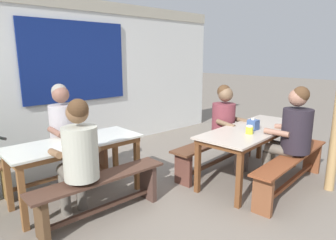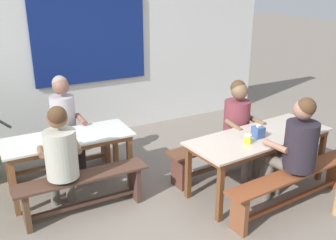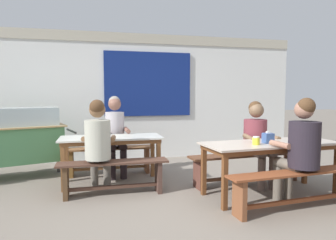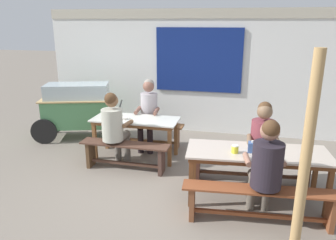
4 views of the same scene
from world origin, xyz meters
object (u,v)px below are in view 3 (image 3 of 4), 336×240
condiment_jar (256,141)px  soup_bowl (100,137)px  bench_near_back (247,163)px  person_near_front (301,145)px  bench_near_front (300,184)px  person_right_near_table (257,136)px  bench_far_front (114,173)px  bench_far_back (110,156)px  dining_table_near (271,148)px  tissue_box (268,138)px  person_center_facing (115,130)px  person_left_back_turned (98,140)px  food_cart (15,137)px  dining_table_far (111,142)px

condiment_jar → soup_bowl: (-1.94, 1.10, -0.03)m
bench_near_back → person_near_front: person_near_front is taller
bench_near_front → person_near_front: size_ratio=1.42×
person_right_near_table → person_near_front: bearing=-90.1°
person_right_near_table → condiment_jar: person_right_near_table is taller
bench_far_front → soup_bowl: (-0.17, 0.48, 0.43)m
bench_far_back → condiment_jar: condiment_jar is taller
dining_table_near → bench_far_back: (-2.06, 1.60, -0.34)m
person_right_near_table → tissue_box: (-0.15, -0.53, 0.06)m
person_right_near_table → person_center_facing: person_center_facing is taller
bench_far_back → tissue_box: bearing=-39.4°
bench_far_front → bench_near_front: 2.36m
condiment_jar → person_right_near_table: bearing=58.7°
bench_far_front → person_right_near_table: (2.15, 0.00, 0.43)m
condiment_jar → soup_bowl: size_ratio=0.80×
soup_bowl → condiment_jar: bearing=-29.5°
dining_table_near → person_left_back_turned: bearing=166.3°
food_cart → bench_near_front: bearing=-32.5°
bench_far_front → person_center_facing: size_ratio=1.11×
person_left_back_turned → soup_bowl: size_ratio=9.77×
person_left_back_turned → dining_table_far: bearing=68.3°
person_right_near_table → person_left_back_turned: person_left_back_turned is taller
bench_near_front → person_near_front: 0.46m
dining_table_near → person_center_facing: bearing=142.1°
tissue_box → bench_far_back: bearing=140.6°
person_near_front → soup_bowl: person_near_front is taller
dining_table_far → bench_far_front: size_ratio=1.03×
person_center_facing → person_left_back_turned: 1.02m
person_center_facing → condiment_jar: 2.36m
bench_far_back → person_near_front: person_near_front is taller
person_right_near_table → person_left_back_turned: (-2.35, 0.06, 0.01)m
dining_table_far → person_near_front: (2.15, -1.54, 0.13)m
dining_table_far → food_cart: food_cart is taller
bench_near_back → soup_bowl: 2.27m
bench_near_front → person_left_back_turned: 2.60m
person_near_front → soup_bowl: (-2.32, 1.47, -0.03)m
food_cart → soup_bowl: food_cart is taller
bench_far_front → person_near_front: size_ratio=1.11×
dining_table_far → person_left_back_turned: (-0.20, -0.49, 0.11)m
tissue_box → soup_bowl: (-2.17, 1.01, -0.05)m
bench_near_front → person_right_near_table: 1.13m
dining_table_near → person_near_front: bearing=-80.7°
bench_far_front → person_center_facing: 1.14m
bench_near_front → condiment_jar: bearing=128.5°
bench_near_back → food_cart: size_ratio=0.98×
person_near_front → person_center_facing: (-2.05, 2.03, -0.00)m
person_right_near_table → tissue_box: size_ratio=8.16×
bench_far_front → bench_near_front: same height
person_center_facing → bench_far_front: bearing=-95.3°
bench_near_back → condiment_jar: condiment_jar is taller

